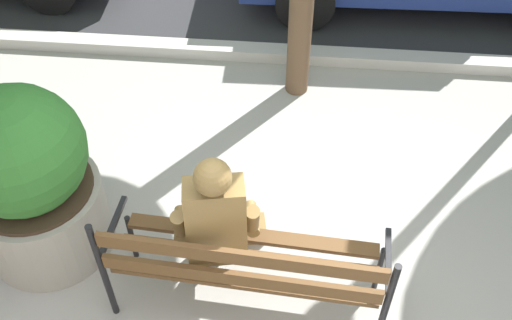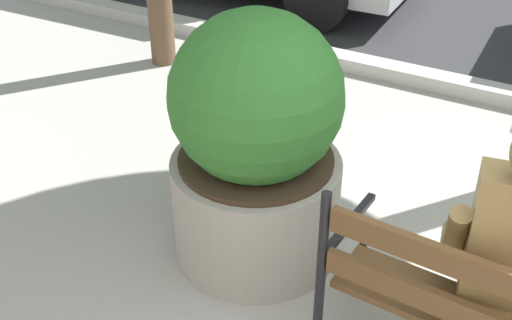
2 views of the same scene
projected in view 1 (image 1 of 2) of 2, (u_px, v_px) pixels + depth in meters
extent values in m
plane|color=#9E9B93|center=(273.00, 306.00, 4.06)|extent=(80.00, 80.00, 0.00)
cube|color=#B2AFA8|center=(293.00, 54.00, 6.03)|extent=(60.00, 0.20, 0.12)
cube|color=brown|center=(243.00, 281.00, 3.67)|extent=(1.70, 0.22, 0.04)
cube|color=brown|center=(248.00, 258.00, 3.80)|extent=(1.70, 0.22, 0.04)
cube|color=brown|center=(252.00, 236.00, 3.92)|extent=(1.70, 0.22, 0.04)
cube|color=brown|center=(240.00, 278.00, 3.49)|extent=(1.70, 0.14, 0.11)
cube|color=brown|center=(239.00, 257.00, 3.33)|extent=(1.70, 0.14, 0.11)
cylinder|color=black|center=(132.00, 237.00, 4.19)|extent=(0.04, 0.04, 0.45)
cylinder|color=black|center=(104.00, 273.00, 3.69)|extent=(0.04, 0.04, 0.95)
cube|color=black|center=(113.00, 225.00, 3.77)|extent=(0.07, 0.48, 0.03)
cylinder|color=black|center=(379.00, 269.00, 4.00)|extent=(0.04, 0.04, 0.45)
cylinder|color=black|center=(385.00, 311.00, 3.50)|extent=(0.04, 0.04, 0.95)
cube|color=black|center=(388.00, 260.00, 3.58)|extent=(0.07, 0.48, 0.03)
cube|color=olive|center=(217.00, 238.00, 3.77)|extent=(0.39, 0.38, 0.16)
cube|color=olive|center=(216.00, 219.00, 3.47)|extent=(0.41, 0.35, 0.55)
sphere|color=olive|center=(212.00, 177.00, 3.20)|extent=(0.22, 0.22, 0.22)
cylinder|color=olive|center=(179.00, 224.00, 3.51)|extent=(0.12, 0.19, 0.29)
cylinder|color=olive|center=(180.00, 224.00, 3.73)|extent=(0.13, 0.28, 0.10)
cylinder|color=olive|center=(252.00, 219.00, 3.54)|extent=(0.12, 0.19, 0.29)
cylinder|color=olive|center=(252.00, 218.00, 3.76)|extent=(0.13, 0.28, 0.10)
cylinder|color=olive|center=(203.00, 226.00, 3.89)|extent=(0.19, 0.38, 0.14)
cylinder|color=olive|center=(205.00, 229.00, 4.21)|extent=(0.11, 0.11, 0.50)
cube|color=olive|center=(207.00, 240.00, 4.41)|extent=(0.15, 0.26, 0.07)
cylinder|color=olive|center=(230.00, 224.00, 3.90)|extent=(0.19, 0.38, 0.14)
cylinder|color=olive|center=(230.00, 227.00, 4.22)|extent=(0.11, 0.11, 0.50)
cube|color=olive|center=(230.00, 238.00, 4.42)|extent=(0.15, 0.26, 0.07)
cube|color=olive|center=(247.00, 229.00, 4.42)|extent=(0.31, 0.23, 0.16)
cylinder|color=gray|center=(45.00, 216.00, 4.23)|extent=(0.91, 0.91, 0.59)
cylinder|color=#38281C|center=(33.00, 188.00, 4.01)|extent=(0.82, 0.82, 0.03)
sphere|color=#2D6B28|center=(18.00, 151.00, 3.75)|extent=(0.88, 0.88, 0.88)
cylinder|color=black|center=(305.00, 1.00, 6.26)|extent=(0.65, 0.24, 0.64)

